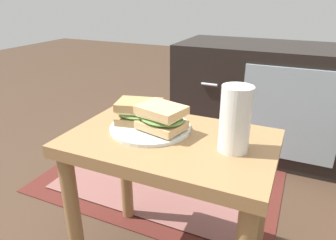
{
  "coord_description": "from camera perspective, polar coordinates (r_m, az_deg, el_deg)",
  "views": [
    {
      "loc": [
        0.3,
        -0.68,
        0.82
      ],
      "look_at": [
        -0.01,
        0.0,
        0.51
      ],
      "focal_mm": 32.68,
      "sensor_mm": 36.0,
      "label": 1
    }
  ],
  "objects": [
    {
      "name": "plate",
      "position": [
        0.88,
        -3.29,
        -1.43
      ],
      "size": [
        0.23,
        0.23,
        0.01
      ],
      "primitive_type": "cylinder",
      "color": "silver",
      "rests_on": "side_table"
    },
    {
      "name": "side_table",
      "position": [
        0.87,
        0.4,
        -8.62
      ],
      "size": [
        0.56,
        0.36,
        0.46
      ],
      "color": "olive",
      "rests_on": "ground"
    },
    {
      "name": "sandwich_front",
      "position": [
        0.89,
        -5.34,
        1.48
      ],
      "size": [
        0.15,
        0.12,
        0.07
      ],
      "color": "#9E7A4C",
      "rests_on": "plate"
    },
    {
      "name": "area_rug",
      "position": [
        1.51,
        -0.7,
        -10.0
      ],
      "size": [
        1.08,
        0.8,
        0.01
      ],
      "color": "#4C1E19",
      "rests_on": "ground"
    },
    {
      "name": "tv_cabinet",
      "position": [
        1.72,
        18.25,
        3.53
      ],
      "size": [
        0.96,
        0.46,
        0.58
      ],
      "color": "black",
      "rests_on": "ground"
    },
    {
      "name": "beer_glass",
      "position": [
        0.75,
        12.36,
        -0.09
      ],
      "size": [
        0.08,
        0.08,
        0.16
      ],
      "color": "silver",
      "rests_on": "side_table"
    },
    {
      "name": "sandwich_back",
      "position": [
        0.83,
        -1.22,
        0.49
      ],
      "size": [
        0.15,
        0.13,
        0.07
      ],
      "color": "tan",
      "rests_on": "plate"
    }
  ]
}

